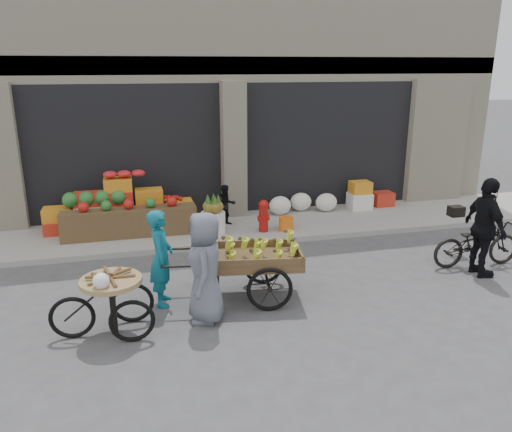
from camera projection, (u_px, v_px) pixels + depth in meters
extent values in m
plane|color=#424244|center=(302.00, 313.00, 7.59)|extent=(80.00, 80.00, 0.00)
cube|color=gray|center=(242.00, 227.00, 11.38)|extent=(18.00, 2.20, 0.12)
cube|color=beige|center=(210.00, 69.00, 14.18)|extent=(14.00, 6.00, 7.00)
cube|color=gray|center=(229.00, 66.00, 11.51)|extent=(14.00, 0.30, 0.40)
cube|color=black|center=(125.00, 149.00, 12.09)|extent=(4.40, 1.60, 3.10)
cube|color=black|center=(317.00, 141.00, 13.25)|extent=(4.40, 1.60, 3.10)
cube|color=beige|center=(232.00, 150.00, 11.88)|extent=(0.55, 0.80, 3.22)
cube|color=brown|center=(130.00, 222.00, 10.55)|extent=(2.80, 0.45, 0.60)
sphere|color=#1E5923|center=(95.00, 199.00, 10.72)|extent=(0.34, 0.34, 0.34)
cylinder|color=silver|center=(213.00, 223.00, 10.65)|extent=(0.52, 0.52, 0.50)
cylinder|color=#A5140F|center=(264.00, 219.00, 10.85)|extent=(0.20, 0.20, 0.56)
sphere|color=#A5140F|center=(264.00, 205.00, 10.76)|extent=(0.22, 0.22, 0.22)
cylinder|color=orange|center=(286.00, 224.00, 10.96)|extent=(0.32, 0.32, 0.30)
ellipsoid|color=silver|center=(303.00, 204.00, 12.25)|extent=(1.70, 0.60, 0.44)
imported|color=black|center=(226.00, 205.00, 11.24)|extent=(0.51, 0.43, 0.93)
cube|color=brown|center=(257.00, 260.00, 7.94)|extent=(1.54, 1.13, 0.13)
torus|color=black|center=(270.00, 290.00, 7.56)|extent=(0.71, 0.18, 0.71)
torus|color=black|center=(263.00, 264.00, 8.51)|extent=(0.71, 0.18, 0.71)
cylinder|color=black|center=(218.00, 281.00, 7.99)|extent=(0.05, 0.05, 0.58)
imported|color=#0F6276|center=(161.00, 258.00, 7.68)|extent=(0.44, 0.61, 1.54)
cylinder|color=#9E7F51|center=(111.00, 281.00, 6.79)|extent=(0.86, 0.86, 0.07)
cube|color=black|center=(113.00, 308.00, 6.90)|extent=(0.08, 0.08, 0.80)
torus|color=black|center=(132.00, 321.00, 6.72)|extent=(0.62, 0.08, 0.62)
torus|color=black|center=(132.00, 303.00, 7.24)|extent=(0.62, 0.08, 0.62)
torus|color=black|center=(72.00, 318.00, 6.81)|extent=(0.62, 0.08, 0.62)
imported|color=slate|center=(205.00, 268.00, 7.16)|extent=(0.66, 0.89, 1.66)
imported|color=black|center=(477.00, 243.00, 9.25)|extent=(1.74, 0.69, 0.90)
imported|color=black|center=(485.00, 228.00, 8.71)|extent=(0.49, 1.07, 1.78)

